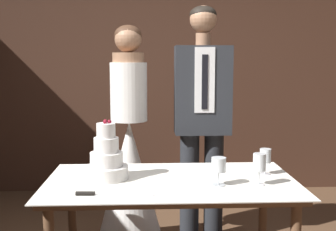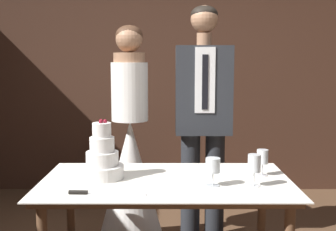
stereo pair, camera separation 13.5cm
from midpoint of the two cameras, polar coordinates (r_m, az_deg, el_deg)
name	(u,v)px [view 1 (the left image)]	position (r m, az deg, el deg)	size (l,w,h in m)	color
wall_back	(147,70)	(4.68, -3.63, 6.15)	(5.33, 0.12, 2.68)	#472B1E
cake_table	(171,194)	(2.52, -1.15, -10.55)	(1.46, 0.81, 0.75)	brown
tiered_cake	(107,160)	(2.53, -9.85, -5.95)	(0.25, 0.25, 0.35)	white
cake_knife	(99,194)	(2.26, -10.98, -10.41)	(0.41, 0.04, 0.02)	silver
wine_glass_near	(265,157)	(2.64, 11.63, -5.56)	(0.07, 0.07, 0.16)	silver
wine_glass_middle	(259,163)	(2.41, 10.71, -6.36)	(0.07, 0.07, 0.18)	silver
wine_glass_far	(219,166)	(2.38, 5.26, -6.86)	(0.08, 0.08, 0.16)	silver
bride	(130,167)	(3.31, -6.40, -6.96)	(0.54, 0.54, 1.71)	white
groom	(202,114)	(3.24, 3.47, 0.15)	(0.42, 0.25, 1.86)	#282B30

